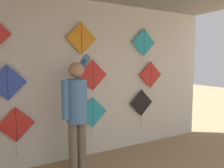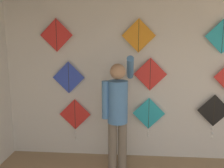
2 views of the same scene
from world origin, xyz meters
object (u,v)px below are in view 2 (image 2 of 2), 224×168
object	(u,v)px
kite_0	(75,117)
kite_8	(223,36)
kite_4	(150,74)
kite_6	(56,35)
kite_2	(214,113)
kite_1	(149,115)
shopkeeper	(118,110)
kite_3	(69,78)
kite_7	(139,36)

from	to	relation	value
kite_0	kite_8	bearing A→B (deg)	0.02
kite_4	kite_6	xyz separation A→B (m)	(-1.57, 0.00, 0.64)
kite_2	kite_1	bearing A→B (deg)	179.98
kite_0	kite_6	xyz separation A→B (m)	(-0.28, 0.00, 1.41)
shopkeeper	kite_0	size ratio (longest dim) A/B	2.42
kite_3	kite_7	distance (m)	1.38
kite_6	kite_4	bearing A→B (deg)	0.00
shopkeeper	kite_4	xyz separation A→B (m)	(0.51, 0.56, 0.46)
shopkeeper	kite_3	size ratio (longest dim) A/B	3.33
kite_8	kite_0	bearing A→B (deg)	-179.98
kite_1	kite_8	world-z (taller)	kite_8
kite_3	kite_0	bearing A→B (deg)	-0.61
kite_8	kite_6	bearing A→B (deg)	180.00
shopkeeper	kite_8	xyz separation A→B (m)	(1.63, 0.56, 1.08)
kite_3	kite_7	world-z (taller)	kite_7
kite_4	kite_8	distance (m)	1.28
kite_0	kite_2	xyz separation A→B (m)	(2.37, 0.00, 0.13)
kite_0	kite_6	world-z (taller)	kite_6
shopkeeper	kite_3	xyz separation A→B (m)	(-0.88, 0.56, 0.38)
shopkeeper	kite_4	size ratio (longest dim) A/B	3.33
kite_8	kite_1	bearing A→B (deg)	-179.97
kite_3	kite_8	bearing A→B (deg)	0.00
kite_1	kite_4	world-z (taller)	kite_4
shopkeeper	kite_3	distance (m)	1.11
kite_6	kite_2	bearing A→B (deg)	-0.02
kite_7	kite_0	bearing A→B (deg)	-179.95
kite_2	kite_6	bearing A→B (deg)	179.98
kite_3	kite_7	bearing A→B (deg)	0.00
kite_2	kite_4	world-z (taller)	kite_4
kite_2	kite_8	bearing A→B (deg)	1.31
shopkeeper	kite_1	xyz separation A→B (m)	(0.50, 0.56, -0.25)
kite_4	kite_6	world-z (taller)	kite_6
kite_4	kite_8	size ratio (longest dim) A/B	1.00
kite_1	kite_2	world-z (taller)	kite_2
kite_1	kite_7	size ratio (longest dim) A/B	1.25
kite_6	kite_7	xyz separation A→B (m)	(1.37, 0.00, -0.01)
shopkeeper	kite_8	size ratio (longest dim) A/B	3.33
kite_6	kite_7	bearing A→B (deg)	0.00
kite_0	kite_7	xyz separation A→B (m)	(1.09, 0.00, 1.40)
kite_1	kite_3	world-z (taller)	kite_3
kite_4	kite_2	bearing A→B (deg)	-0.05
kite_4	shopkeeper	bearing A→B (deg)	-132.17
kite_0	kite_8	world-z (taller)	kite_8
kite_0	kite_8	xyz separation A→B (m)	(2.42, 0.00, 1.39)
kite_6	kite_8	size ratio (longest dim) A/B	1.00
kite_6	kite_7	distance (m)	1.37
kite_6	kite_8	bearing A→B (deg)	0.00
shopkeeper	kite_8	bearing A→B (deg)	9.52
shopkeeper	kite_6	bearing A→B (deg)	142.46
shopkeeper	kite_1	size ratio (longest dim) A/B	2.66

